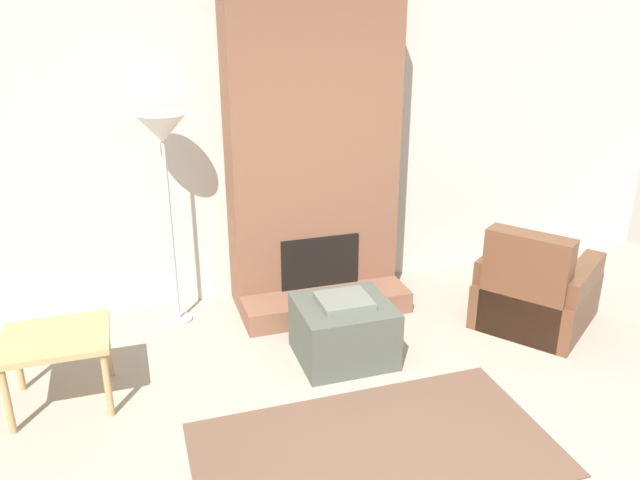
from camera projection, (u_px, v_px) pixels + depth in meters
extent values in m
cube|color=#BCB7AD|center=(304.00, 148.00, 5.41)|extent=(7.39, 0.06, 2.60)
cube|color=brown|center=(312.00, 154.00, 5.20)|extent=(1.42, 0.42, 2.60)
cube|color=brown|center=(327.00, 305.00, 5.27)|extent=(1.42, 0.39, 0.18)
cube|color=black|center=(320.00, 262.00, 5.32)|extent=(0.69, 0.02, 0.45)
cube|color=#474C42|center=(344.00, 331.00, 4.59)|extent=(0.68, 0.62, 0.44)
cube|color=#60665B|center=(344.00, 301.00, 4.51)|extent=(0.37, 0.34, 0.05)
cube|color=brown|center=(536.00, 300.00, 5.15)|extent=(1.21, 1.19, 0.38)
cube|color=brown|center=(525.00, 287.00, 4.79)|extent=(0.54, 0.64, 0.87)
cube|color=brown|center=(578.00, 300.00, 4.94)|extent=(0.76, 0.61, 0.57)
cube|color=brown|center=(499.00, 280.00, 5.29)|extent=(0.76, 0.61, 0.57)
cube|color=tan|center=(55.00, 338.00, 3.98)|extent=(0.66, 0.56, 0.04)
cylinder|color=tan|center=(7.00, 401.00, 3.77)|extent=(0.04, 0.04, 0.46)
cylinder|color=tan|center=(108.00, 385.00, 3.94)|extent=(0.04, 0.04, 0.46)
cylinder|color=tan|center=(18.00, 360.00, 4.20)|extent=(0.04, 0.04, 0.46)
cylinder|color=tan|center=(108.00, 347.00, 4.37)|extent=(0.04, 0.04, 0.46)
cylinder|color=#ADADB2|center=(179.00, 319.00, 5.21)|extent=(0.22, 0.22, 0.02)
cylinder|color=#ADADB2|center=(171.00, 235.00, 4.94)|extent=(0.03, 0.03, 1.48)
cone|color=silver|center=(162.00, 128.00, 4.64)|extent=(0.38, 0.38, 0.21)
cube|color=brown|center=(375.00, 449.00, 3.70)|extent=(2.13, 1.16, 0.01)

